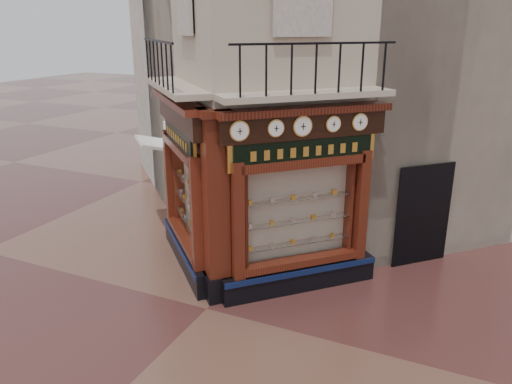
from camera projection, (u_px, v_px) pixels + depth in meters
The scene contains 16 objects.
ground at pixel (207, 309), 10.10m from camera, with size 80.00×80.00×0.00m, color #4C2623.
main_building at pixel (314, 4), 13.50m from camera, with size 8.00×8.00×12.00m, color #B9A790.
neighbour_left at pixel (266, 24), 16.77m from camera, with size 8.00×8.00×11.00m, color beige.
neighbour_right at pixel (419, 24), 14.81m from camera, with size 8.00×8.00×11.00m, color beige.
shopfront_left at pixel (185, 186), 11.38m from camera, with size 2.86×2.86×3.98m.
shopfront_right at pixel (301, 203), 10.27m from camera, with size 2.86×2.86×3.98m.
corner_pilaster at pixel (216, 211), 9.91m from camera, with size 0.85×0.85×3.98m.
balcony at pixel (237, 90), 10.04m from camera, with size 5.94×2.97×1.03m.
clock_a at pixel (239, 131), 9.12m from camera, with size 0.31×0.31×0.39m.
clock_b at pixel (276, 128), 9.36m from camera, with size 0.28×0.28×0.34m.
clock_c at pixel (303, 126), 9.54m from camera, with size 0.32×0.32×0.41m.
clock_d at pixel (333, 124), 9.76m from camera, with size 0.27×0.27×0.33m.
clock_e at pixel (360, 122), 9.96m from camera, with size 0.29×0.29×0.36m.
awning at pixel (159, 227), 14.20m from camera, with size 1.36×0.82×0.08m, color white, non-canonical shape.
signboard_left at pixel (179, 138), 11.00m from camera, with size 2.06×2.06×0.55m.
signboard_right at pixel (304, 151), 9.84m from camera, with size 2.30×2.30×0.62m.
Camera 1 is at (4.58, -7.60, 5.46)m, focal length 35.00 mm.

